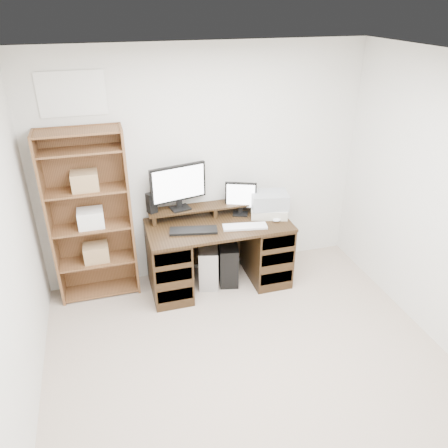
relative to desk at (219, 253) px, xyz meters
name	(u,v)px	position (x,y,z in m)	size (l,w,h in m)	color
room	(274,268)	(-0.06, -1.64, 0.86)	(3.54, 4.04, 2.54)	#B6A28F
desk	(219,253)	(0.00, 0.00, 0.00)	(1.50, 0.70, 0.75)	black
riser_shelf	(213,207)	(0.00, 0.21, 0.45)	(1.40, 0.22, 0.12)	black
monitor_wide	(178,185)	(-0.36, 0.22, 0.75)	(0.60, 0.20, 0.48)	black
monitor_small	(241,197)	(0.29, 0.15, 0.56)	(0.32, 0.18, 0.37)	black
speaker	(152,203)	(-0.65, 0.21, 0.59)	(0.09, 0.09, 0.21)	black
keyboard_black	(194,231)	(-0.29, -0.11, 0.37)	(0.48, 0.16, 0.03)	black
keyboard_white	(245,227)	(0.24, -0.16, 0.37)	(0.45, 0.14, 0.02)	silver
mouse	(277,220)	(0.60, -0.13, 0.38)	(0.09, 0.06, 0.04)	silver
printer	(269,211)	(0.58, 0.04, 0.41)	(0.38, 0.29, 0.10)	beige
basket	(269,200)	(0.58, 0.04, 0.54)	(0.38, 0.27, 0.16)	#959A9F
tower_silver	(208,263)	(-0.10, 0.08, -0.16)	(0.21, 0.47, 0.47)	#B4B7BB
tower_black	(228,260)	(0.13, 0.06, -0.16)	(0.30, 0.50, 0.47)	black
bookshelf	(90,215)	(-1.27, 0.21, 0.53)	(0.80, 0.30, 1.80)	brown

